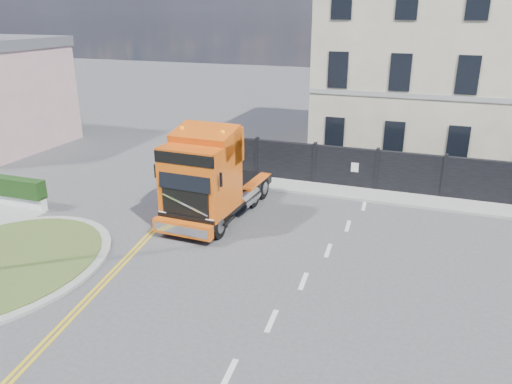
% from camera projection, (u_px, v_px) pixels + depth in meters
% --- Properties ---
extents(ground, '(120.00, 120.00, 0.00)m').
position_uv_depth(ground, '(224.00, 261.00, 17.26)').
color(ground, '#424244').
rests_on(ground, ground).
extents(hoarding_fence, '(18.80, 0.25, 2.00)m').
position_uv_depth(hoarding_fence, '(433.00, 176.00, 22.76)').
color(hoarding_fence, black).
rests_on(hoarding_fence, ground).
extents(georgian_building, '(12.30, 10.30, 12.80)m').
position_uv_depth(georgian_building, '(437.00, 55.00, 27.91)').
color(georgian_building, beige).
rests_on(georgian_building, ground).
extents(pavement_far, '(20.00, 1.60, 0.12)m').
position_uv_depth(pavement_far, '(417.00, 201.00, 22.47)').
color(pavement_far, gray).
rests_on(pavement_far, ground).
extents(truck, '(2.66, 6.53, 3.86)m').
position_uv_depth(truck, '(208.00, 181.00, 19.96)').
color(truck, black).
rests_on(truck, ground).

